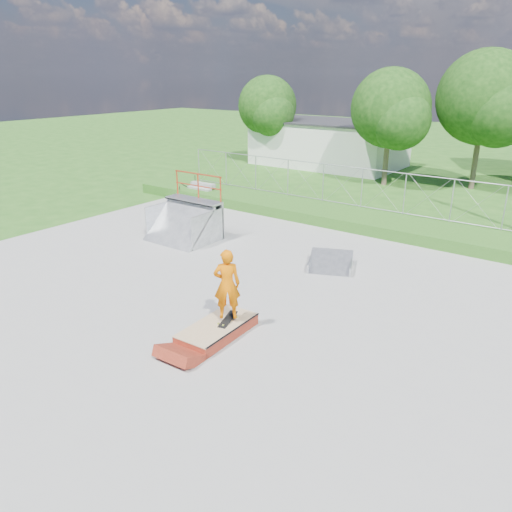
{
  "coord_description": "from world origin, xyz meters",
  "views": [
    {
      "loc": [
        9.38,
        -10.28,
        6.34
      ],
      "look_at": [
        0.95,
        1.12,
        1.1
      ],
      "focal_mm": 35.0,
      "sensor_mm": 36.0,
      "label": 1
    }
  ],
  "objects_px": {
    "grind_box": "(217,330)",
    "flat_bank_ramp": "(331,263)",
    "quarter_pipe": "(181,210)",
    "skater": "(227,287)"
  },
  "relations": [
    {
      "from": "quarter_pipe",
      "to": "flat_bank_ramp",
      "type": "relative_size",
      "value": 1.65
    },
    {
      "from": "flat_bank_ramp",
      "to": "skater",
      "type": "xyz_separation_m",
      "value": [
        0.01,
        -5.53,
        1.07
      ]
    },
    {
      "from": "flat_bank_ramp",
      "to": "skater",
      "type": "relative_size",
      "value": 0.84
    },
    {
      "from": "quarter_pipe",
      "to": "flat_bank_ramp",
      "type": "bearing_deg",
      "value": 6.9
    },
    {
      "from": "quarter_pipe",
      "to": "flat_bank_ramp",
      "type": "xyz_separation_m",
      "value": [
        6.24,
        0.79,
        -1.05
      ]
    },
    {
      "from": "grind_box",
      "to": "quarter_pipe",
      "type": "bearing_deg",
      "value": 138.48
    },
    {
      "from": "quarter_pipe",
      "to": "skater",
      "type": "relative_size",
      "value": 1.38
    },
    {
      "from": "quarter_pipe",
      "to": "skater",
      "type": "xyz_separation_m",
      "value": [
        6.26,
        -4.74,
        0.02
      ]
    },
    {
      "from": "quarter_pipe",
      "to": "skater",
      "type": "height_order",
      "value": "quarter_pipe"
    },
    {
      "from": "grind_box",
      "to": "flat_bank_ramp",
      "type": "relative_size",
      "value": 1.45
    }
  ]
}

